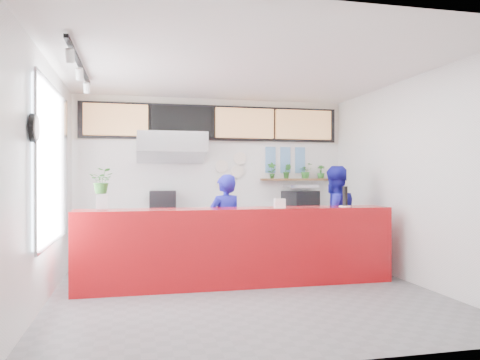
{
  "coord_description": "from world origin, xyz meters",
  "views": [
    {
      "loc": [
        -1.44,
        -6.09,
        1.53
      ],
      "look_at": [
        0.1,
        0.7,
        1.5
      ],
      "focal_mm": 35.0,
      "sensor_mm": 36.0,
      "label": 1
    }
  ],
  "objects_px": {
    "staff_center": "(225,226)",
    "pepper_mill": "(345,196)",
    "service_counter": "(238,247)",
    "staff_right": "(334,219)",
    "panini_oven": "(163,202)",
    "espresso_machine": "(300,201)"
  },
  "relations": [
    {
      "from": "espresso_machine",
      "to": "staff_center",
      "type": "xyz_separation_m",
      "value": [
        -1.7,
        -1.31,
        -0.3
      ]
    },
    {
      "from": "staff_right",
      "to": "panini_oven",
      "type": "bearing_deg",
      "value": -34.79
    },
    {
      "from": "panini_oven",
      "to": "staff_right",
      "type": "bearing_deg",
      "value": -19.59
    },
    {
      "from": "panini_oven",
      "to": "staff_center",
      "type": "distance_m",
      "value": 1.59
    },
    {
      "from": "staff_center",
      "to": "panini_oven",
      "type": "bearing_deg",
      "value": -78.3
    },
    {
      "from": "service_counter",
      "to": "staff_right",
      "type": "relative_size",
      "value": 2.61
    },
    {
      "from": "staff_right",
      "to": "service_counter",
      "type": "bearing_deg",
      "value": 8.12
    },
    {
      "from": "panini_oven",
      "to": "service_counter",
      "type": "bearing_deg",
      "value": -57.27
    },
    {
      "from": "panini_oven",
      "to": "espresso_machine",
      "type": "height_order",
      "value": "panini_oven"
    },
    {
      "from": "espresso_machine",
      "to": "pepper_mill",
      "type": "height_order",
      "value": "pepper_mill"
    },
    {
      "from": "espresso_machine",
      "to": "pepper_mill",
      "type": "distance_m",
      "value": 1.84
    },
    {
      "from": "service_counter",
      "to": "staff_right",
      "type": "height_order",
      "value": "staff_right"
    },
    {
      "from": "service_counter",
      "to": "espresso_machine",
      "type": "xyz_separation_m",
      "value": [
        1.61,
        1.8,
        0.54
      ]
    },
    {
      "from": "staff_center",
      "to": "staff_right",
      "type": "bearing_deg",
      "value": 161.0
    },
    {
      "from": "espresso_machine",
      "to": "staff_right",
      "type": "relative_size",
      "value": 0.35
    },
    {
      "from": "staff_center",
      "to": "staff_right",
      "type": "height_order",
      "value": "staff_right"
    },
    {
      "from": "service_counter",
      "to": "panini_oven",
      "type": "distance_m",
      "value": 2.11
    },
    {
      "from": "service_counter",
      "to": "panini_oven",
      "type": "xyz_separation_m",
      "value": [
        -0.94,
        1.8,
        0.55
      ]
    },
    {
      "from": "staff_center",
      "to": "pepper_mill",
      "type": "xyz_separation_m",
      "value": [
        1.73,
        -0.53,
        0.47
      ]
    },
    {
      "from": "espresso_machine",
      "to": "pepper_mill",
      "type": "bearing_deg",
      "value": -112.23
    },
    {
      "from": "panini_oven",
      "to": "espresso_machine",
      "type": "relative_size",
      "value": 0.75
    },
    {
      "from": "staff_center",
      "to": "staff_right",
      "type": "xyz_separation_m",
      "value": [
        1.83,
        0.08,
        0.07
      ]
    }
  ]
}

